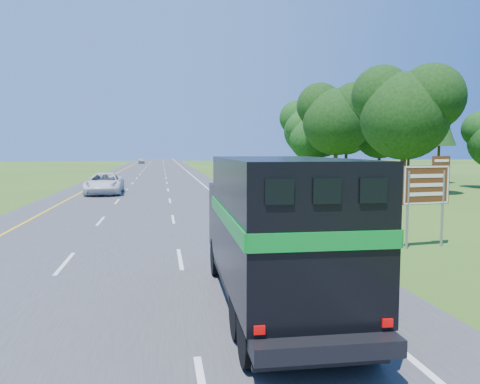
{
  "coord_description": "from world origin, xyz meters",
  "views": [
    {
      "loc": [
        1.26,
        -4.41,
        3.67
      ],
      "look_at": [
        5.11,
        18.41,
        1.56
      ],
      "focal_mm": 35.0,
      "sensor_mm": 36.0,
      "label": 1
    }
  ],
  "objects_px": {
    "horse_truck": "(276,229)",
    "white_suv": "(105,183)",
    "far_car": "(141,161)",
    "exit_sign": "(427,188)"
  },
  "relations": [
    {
      "from": "white_suv",
      "to": "exit_sign",
      "type": "height_order",
      "value": "exit_sign"
    },
    {
      "from": "horse_truck",
      "to": "exit_sign",
      "type": "height_order",
      "value": "horse_truck"
    },
    {
      "from": "white_suv",
      "to": "far_car",
      "type": "relative_size",
      "value": 1.47
    },
    {
      "from": "horse_truck",
      "to": "exit_sign",
      "type": "distance_m",
      "value": 9.27
    },
    {
      "from": "white_suv",
      "to": "far_car",
      "type": "height_order",
      "value": "white_suv"
    },
    {
      "from": "white_suv",
      "to": "exit_sign",
      "type": "relative_size",
      "value": 1.8
    },
    {
      "from": "horse_truck",
      "to": "far_car",
      "type": "distance_m",
      "value": 114.52
    },
    {
      "from": "far_car",
      "to": "exit_sign",
      "type": "xyz_separation_m",
      "value": [
        14.82,
        -108.45,
        1.47
      ]
    },
    {
      "from": "horse_truck",
      "to": "far_car",
      "type": "height_order",
      "value": "horse_truck"
    },
    {
      "from": "horse_truck",
      "to": "white_suv",
      "type": "bearing_deg",
      "value": 104.94
    }
  ]
}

